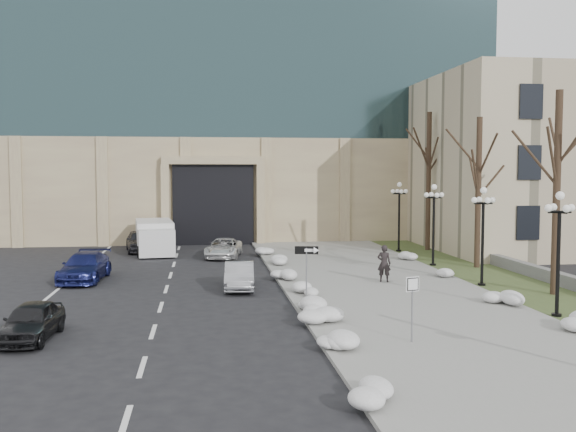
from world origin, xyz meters
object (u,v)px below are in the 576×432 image
Objects in this scene: car_a at (31,321)px; lamppost_d at (399,207)px; lamppost_b at (483,223)px; lamppost_c at (434,214)px; one_way_sign at (311,258)px; box_truck at (155,238)px; car_b at (239,276)px; pedestrian at (384,263)px; car_c at (85,267)px; keep_sign at (412,295)px; car_d at (224,248)px; lamppost_a at (559,237)px; car_e at (140,241)px.

lamppost_d is at bearing 50.81° from car_a.
lamppost_c is at bearing 90.00° from lamppost_b.
car_a is at bearing -151.66° from one_way_sign.
box_truck is (2.33, 22.22, 0.41)m from car_a.
box_truck is at bearing 112.56° from car_b.
box_truck is 1.46× the size of lamppost_b.
car_a is 2.01× the size of pedestrian.
lamppost_c reaches higher than car_c.
box_truck is at bearing 96.92° from keep_sign.
lamppost_b is at bearing 24.45° from car_a.
lamppost_b reaches higher than one_way_sign.
lamppost_d is at bearing 58.87° from keep_sign.
lamppost_c is (11.41, 5.44, 2.44)m from car_b.
car_d is at bearing -31.07° from pedestrian.
keep_sign is 0.46× the size of lamppost_a.
keep_sign is 0.46× the size of lamppost_d.
car_e is at bearing 85.89° from car_c.
box_truck reaches higher than pedestrian.
lamppost_b is (11.79, -12.12, 2.46)m from car_d.
car_c reaches higher than car_b.
car_e is 1.33m from box_truck.
car_d is 0.63× the size of box_truck.
lamppost_c is (6.56, 15.86, 1.46)m from keep_sign.
pedestrian is at bearing -57.01° from car_e.
pedestrian is 6.97m from lamppost_c.
lamppost_c is at bearing 28.87° from car_b.
box_truck reaches higher than car_a.
box_truck reaches higher than car_c.
car_c is (-0.33, 11.45, 0.08)m from car_a.
car_b is 0.80× the size of car_c.
box_truck is (1.05, -0.76, 0.29)m from car_e.
lamppost_b is 6.50m from lamppost_c.
one_way_sign reaches higher than car_a.
lamppost_b reaches higher than keep_sign.
car_b is 0.80× the size of lamppost_d.
car_c is 1.09× the size of car_d.
lamppost_c is 1.00× the size of lamppost_d.
keep_sign is at bearing -112.47° from lamppost_c.
car_d is at bearing 154.50° from lamppost_c.
box_truck is 22.38m from lamppost_b.
lamppost_a is at bearing 8.79° from keep_sign.
car_b is 16.02m from car_e.
keep_sign reaches higher than car_d.
pedestrian is at bearing 62.13° from one_way_sign.
box_truck is at bearing 79.96° from car_c.
pedestrian is at bearing -130.77° from lamppost_c.
car_c is at bearing -155.64° from lamppost_d.
keep_sign is at bearing -106.35° from lamppost_d.
pedestrian is at bearing 6.56° from car_b.
car_b is 14.94m from box_truck.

